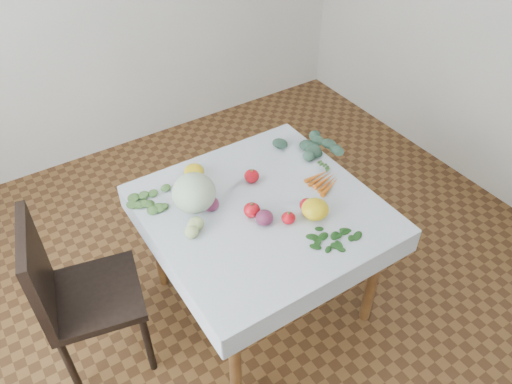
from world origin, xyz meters
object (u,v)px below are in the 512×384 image
heirloom_back (194,171)px  carrot_bunch (324,181)px  cabbage (194,193)px  chair (72,290)px  table (262,222)px

heirloom_back → carrot_bunch: (0.56, -0.43, -0.03)m
cabbage → heirloom_back: 0.26m
chair → carrot_bunch: size_ratio=5.67×
cabbage → carrot_bunch: (0.67, -0.20, -0.09)m
heirloom_back → carrot_bunch: bearing=-37.1°
table → heirloom_back: (-0.18, 0.41, 0.14)m
heirloom_back → carrot_bunch: heirloom_back is taller
table → chair: 0.99m
heirloom_back → cabbage: bearing=-116.4°
heirloom_back → table: bearing=-66.7°
chair → cabbage: (0.69, 0.00, 0.29)m
carrot_bunch → chair: bearing=171.6°
table → chair: chair is taller
cabbage → heirloom_back: cabbage is taller
table → carrot_bunch: 0.40m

